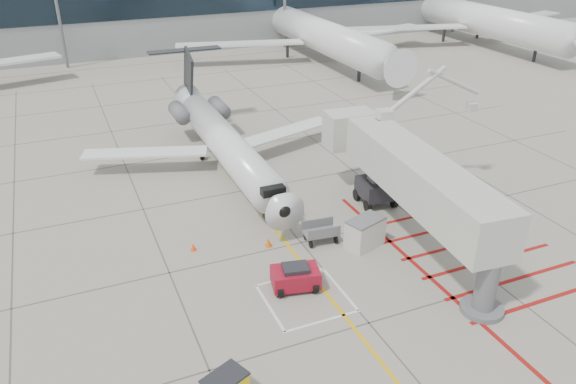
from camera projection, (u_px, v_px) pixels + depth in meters
name	position (u px, v px, depth m)	size (l,w,h in m)	color
ground_plane	(331.00, 279.00, 30.52)	(260.00, 260.00, 0.00)	gray
regional_jet	(233.00, 135.00, 40.13)	(21.33, 26.90, 7.05)	silver
jet_bridge	(424.00, 191.00, 31.74)	(8.73, 18.43, 7.37)	beige
pushback_tug	(295.00, 276.00, 29.46)	(2.48, 1.55, 1.45)	maroon
baggage_cart	(321.00, 232.00, 33.67)	(2.03, 1.28, 1.28)	slate
ground_power_unit	(365.00, 233.00, 33.13)	(2.25, 1.32, 1.79)	silver
cone_nose	(193.00, 247.00, 32.96)	(0.33, 0.33, 0.46)	#FF450D
cone_side	(268.00, 242.00, 33.34)	(0.40, 0.40, 0.56)	#E25E0B
bg_aircraft_c	(315.00, 12.00, 72.90)	(36.43, 40.48, 12.14)	silver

